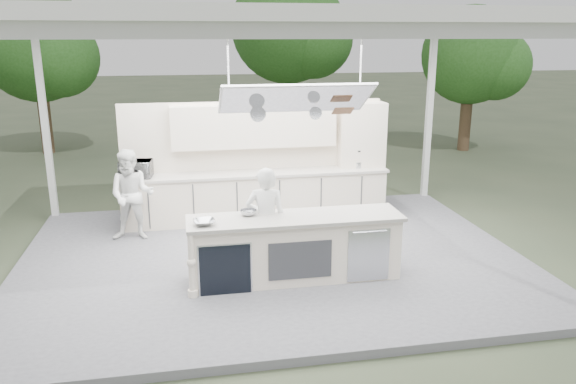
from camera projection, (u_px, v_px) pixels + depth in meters
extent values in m
plane|color=#454E35|center=(272.00, 262.00, 9.14)|extent=(90.00, 90.00, 0.00)
cube|color=slate|center=(272.00, 259.00, 9.12)|extent=(8.00, 6.00, 0.12)
cube|color=white|center=(429.00, 118.00, 12.08)|extent=(0.12, 0.12, 3.70)
cube|color=white|center=(46.00, 129.00, 10.69)|extent=(0.12, 0.12, 3.70)
cube|color=white|center=(270.00, 20.00, 8.12)|extent=(8.20, 6.20, 0.16)
cube|color=white|center=(317.00, 31.00, 5.42)|extent=(8.00, 0.12, 0.16)
cube|color=white|center=(247.00, 32.00, 10.90)|extent=(8.00, 0.12, 0.16)
cube|color=white|center=(514.00, 32.00, 8.86)|extent=(0.12, 6.00, 0.16)
cube|color=white|center=(296.00, 98.00, 7.58)|extent=(2.00, 0.71, 0.43)
cube|color=white|center=(296.00, 98.00, 7.58)|extent=(2.06, 0.76, 0.46)
cylinder|color=white|center=(228.00, 63.00, 7.29)|extent=(0.02, 0.02, 0.95)
cylinder|color=white|center=(361.00, 62.00, 7.61)|extent=(0.02, 0.02, 0.95)
cylinder|color=silver|center=(258.00, 114.00, 7.69)|extent=(0.22, 0.14, 0.21)
cylinder|color=silver|center=(315.00, 113.00, 7.79)|extent=(0.18, 0.12, 0.18)
cube|color=brown|center=(343.00, 111.00, 7.87)|extent=(0.28, 0.18, 0.12)
cube|color=silver|center=(295.00, 249.00, 8.17)|extent=(3.00, 0.70, 0.90)
cube|color=beige|center=(295.00, 218.00, 8.04)|extent=(3.10, 0.78, 0.05)
cylinder|color=silver|center=(192.00, 265.00, 7.57)|extent=(0.11, 0.11, 0.92)
cube|color=black|center=(225.00, 270.00, 7.67)|extent=(0.70, 0.04, 0.72)
cube|color=silver|center=(225.00, 270.00, 7.67)|extent=(0.74, 0.03, 0.72)
cube|color=#323337|center=(300.00, 260.00, 7.84)|extent=(0.90, 0.02, 0.55)
cube|color=silver|center=(369.00, 255.00, 8.02)|extent=(0.62, 0.02, 0.78)
cube|color=silver|center=(256.00, 197.00, 10.78)|extent=(5.00, 0.65, 0.90)
cube|color=beige|center=(256.00, 173.00, 10.65)|extent=(5.08, 0.72, 0.05)
cube|color=silver|center=(254.00, 159.00, 10.88)|extent=(5.00, 0.10, 2.25)
cube|color=silver|center=(254.00, 126.00, 10.58)|extent=(3.10, 0.38, 0.80)
cube|color=silver|center=(361.00, 136.00, 10.97)|extent=(0.90, 0.45, 1.30)
cube|color=brown|center=(361.00, 136.00, 10.97)|extent=(0.84, 0.40, 0.03)
cylinder|color=silver|center=(357.00, 165.00, 10.97)|extent=(0.20, 0.20, 0.12)
cylinder|color=black|center=(358.00, 157.00, 10.93)|extent=(0.17, 0.17, 0.20)
cylinder|color=black|center=(374.00, 164.00, 11.03)|extent=(0.16, 0.16, 0.10)
cone|color=black|center=(375.00, 156.00, 10.99)|extent=(0.14, 0.14, 0.24)
cylinder|color=#503828|center=(45.00, 119.00, 17.33)|extent=(0.36, 0.36, 2.10)
sphere|color=#336A27|center=(36.00, 45.00, 16.73)|extent=(3.40, 3.40, 3.40)
sphere|color=#336A27|center=(58.00, 57.00, 16.46)|extent=(2.38, 2.38, 2.38)
cylinder|color=#503828|center=(287.00, 101.00, 20.61)|extent=(0.36, 0.36, 2.45)
sphere|color=#336A27|center=(287.00, 27.00, 19.89)|extent=(4.00, 4.00, 4.00)
sphere|color=#336A27|center=(313.00, 38.00, 19.58)|extent=(2.80, 2.80, 2.80)
cylinder|color=#503828|center=(465.00, 120.00, 17.78)|extent=(0.36, 0.36, 1.92)
sphere|color=#336A27|center=(471.00, 55.00, 17.24)|extent=(3.00, 3.00, 3.00)
sphere|color=#336A27|center=(496.00, 66.00, 17.00)|extent=(2.10, 2.10, 2.10)
imported|color=white|center=(266.00, 221.00, 8.24)|extent=(0.66, 0.50, 1.63)
imported|color=white|center=(132.00, 195.00, 9.65)|extent=(0.85, 0.71, 1.59)
imported|color=#B6B8BE|center=(136.00, 169.00, 10.19)|extent=(0.61, 0.46, 0.32)
imported|color=#B5B9BD|center=(204.00, 222.00, 7.67)|extent=(0.32, 0.32, 0.07)
imported|color=#B2B4B9|center=(248.00, 213.00, 8.08)|extent=(0.29, 0.29, 0.08)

